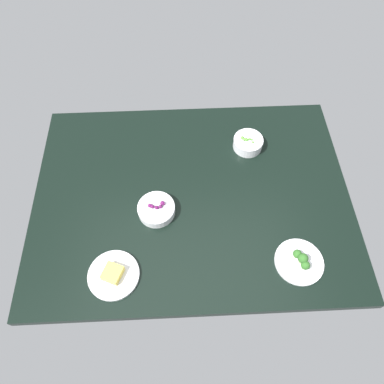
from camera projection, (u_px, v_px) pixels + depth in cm
name	position (u px, v px, depth cm)	size (l,w,h in cm)	color
dining_table	(192.00, 197.00, 158.01)	(141.33, 104.40, 4.00)	black
bowl_berries	(156.00, 209.00, 149.63)	(16.19, 16.19, 6.20)	silver
plate_cheese	(113.00, 275.00, 136.09)	(20.30, 20.30, 4.72)	silver
bowl_peas	(248.00, 143.00, 167.59)	(14.27, 14.27, 6.85)	silver
plate_broccoli	(300.00, 261.00, 138.55)	(19.59, 19.59, 7.58)	silver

